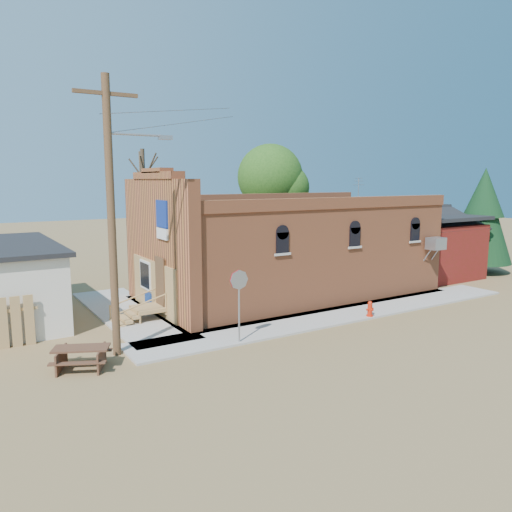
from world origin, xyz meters
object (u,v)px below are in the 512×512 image
brick_bar (285,249)px  stop_sign (239,287)px  utility_pole (113,211)px  trash_barrel (150,301)px  fire_hydrant (370,309)px  picnic_table (81,355)px

brick_bar → stop_sign: brick_bar is taller
brick_bar → utility_pole: size_ratio=1.82×
brick_bar → trash_barrel: size_ratio=22.00×
fire_hydrant → picnic_table: bearing=178.1°
utility_pole → brick_bar: bearing=23.7°
brick_bar → picnic_table: size_ratio=8.09×
fire_hydrant → trash_barrel: size_ratio=0.88×
trash_barrel → fire_hydrant: bearing=-38.8°
fire_hydrant → picnic_table: 11.65m
brick_bar → fire_hydrant: brick_bar is taller
utility_pole → fire_hydrant: 11.24m
picnic_table → stop_sign: bearing=19.6°
brick_bar → utility_pole: bearing=-156.3°
fire_hydrant → picnic_table: (-11.64, 0.50, 0.05)m
brick_bar → fire_hydrant: (0.50, -5.50, -1.94)m
utility_pole → stop_sign: bearing=-16.9°
fire_hydrant → trash_barrel: (-7.44, 5.98, 0.05)m
utility_pole → stop_sign: 4.93m
utility_pole → stop_sign: (3.95, -1.20, -2.70)m
brick_bar → stop_sign: bearing=-136.8°
stop_sign → utility_pole: bearing=-176.0°
picnic_table → brick_bar: bearing=49.1°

